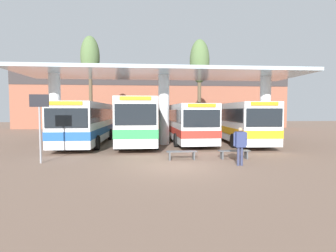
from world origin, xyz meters
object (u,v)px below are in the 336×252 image
object	(u,v)px
transit_bus_left_bay	(87,121)
transit_bus_right_bay	(185,121)
transit_bus_far_right_bay	(236,121)
poplar_tree_behind_right	(90,59)
pedestrian_waiting	(240,142)
info_sign_platform	(40,115)
transit_bus_center_bay	(138,119)
waiting_bench_mid_platform	(182,153)
poplar_tree_behind_left	(200,63)
waiting_bench_near_pillar	(234,153)

from	to	relation	value
transit_bus_left_bay	transit_bus_right_bay	size ratio (longest dim) A/B	0.89
transit_bus_far_right_bay	poplar_tree_behind_right	xyz separation A→B (m)	(-12.98, 6.90, 6.07)
pedestrian_waiting	poplar_tree_behind_right	xyz separation A→B (m)	(-9.93, 15.96, 6.73)
transit_bus_left_bay	info_sign_platform	distance (m)	7.40
transit_bus_center_bay	waiting_bench_mid_platform	xyz separation A→B (m)	(2.43, -6.89, -1.56)
transit_bus_right_bay	pedestrian_waiting	world-z (taller)	transit_bus_right_bay
transit_bus_center_bay	info_sign_platform	distance (m)	8.49
info_sign_platform	poplar_tree_behind_left	distance (m)	18.32
transit_bus_right_bay	pedestrian_waiting	size ratio (longest dim) A/B	6.65
transit_bus_center_bay	transit_bus_right_bay	distance (m)	4.18
transit_bus_far_right_bay	poplar_tree_behind_right	bearing A→B (deg)	-25.53
transit_bus_left_bay	waiting_bench_near_pillar	size ratio (longest dim) A/B	6.41
transit_bus_left_bay	waiting_bench_mid_platform	distance (m)	9.54
transit_bus_center_bay	poplar_tree_behind_right	size ratio (longest dim) A/B	1.04
transit_bus_right_bay	poplar_tree_behind_left	world-z (taller)	poplar_tree_behind_left
transit_bus_center_bay	waiting_bench_mid_platform	size ratio (longest dim) A/B	6.65
info_sign_platform	poplar_tree_behind_left	bearing A→B (deg)	52.43
transit_bus_right_bay	waiting_bench_mid_platform	xyz separation A→B (m)	(-1.45, -8.44, -1.35)
transit_bus_far_right_bay	transit_bus_right_bay	bearing A→B (deg)	-11.79
info_sign_platform	poplar_tree_behind_right	bearing A→B (deg)	91.93
transit_bus_far_right_bay	info_sign_platform	xyz separation A→B (m)	(-12.49, -7.68, 0.62)
transit_bus_left_bay	transit_bus_right_bay	xyz separation A→B (m)	(7.71, 1.38, -0.05)
transit_bus_left_bay	transit_bus_center_bay	distance (m)	3.84
waiting_bench_mid_platform	pedestrian_waiting	bearing A→B (deg)	-33.77
transit_bus_center_bay	poplar_tree_behind_left	xyz separation A→B (m)	(6.21, 6.76, 5.57)
info_sign_platform	pedestrian_waiting	size ratio (longest dim) A/B	1.87
poplar_tree_behind_left	poplar_tree_behind_right	bearing A→B (deg)	176.74
transit_bus_center_bay	waiting_bench_near_pillar	world-z (taller)	transit_bus_center_bay
transit_bus_right_bay	info_sign_platform	bearing A→B (deg)	44.45
transit_bus_left_bay	transit_bus_far_right_bay	size ratio (longest dim) A/B	0.95
transit_bus_far_right_bay	poplar_tree_behind_right	world-z (taller)	poplar_tree_behind_right
info_sign_platform	poplar_tree_behind_left	size ratio (longest dim) A/B	0.34
transit_bus_left_bay	transit_bus_center_bay	bearing A→B (deg)	178.00
pedestrian_waiting	transit_bus_center_bay	bearing A→B (deg)	117.44
waiting_bench_near_pillar	transit_bus_right_bay	bearing A→B (deg)	99.11
waiting_bench_near_pillar	info_sign_platform	bearing A→B (deg)	-178.33
poplar_tree_behind_left	waiting_bench_mid_platform	bearing A→B (deg)	-105.48
pedestrian_waiting	poplar_tree_behind_right	size ratio (longest dim) A/B	0.18
waiting_bench_mid_platform	poplar_tree_behind_right	world-z (taller)	poplar_tree_behind_right
transit_bus_right_bay	poplar_tree_behind_left	distance (m)	8.13
waiting_bench_mid_platform	poplar_tree_behind_left	world-z (taller)	poplar_tree_behind_left
waiting_bench_near_pillar	pedestrian_waiting	world-z (taller)	pedestrian_waiting
transit_bus_left_bay	transit_bus_far_right_bay	xyz separation A→B (m)	(11.82, 0.34, 0.00)
waiting_bench_mid_platform	info_sign_platform	xyz separation A→B (m)	(-6.94, -0.28, 2.02)
transit_bus_right_bay	poplar_tree_behind_right	size ratio (longest dim) A/B	1.17
info_sign_platform	pedestrian_waiting	distance (m)	9.62
waiting_bench_mid_platform	poplar_tree_behind_right	bearing A→B (deg)	117.47
transit_bus_far_right_bay	poplar_tree_behind_right	size ratio (longest dim) A/B	1.10
waiting_bench_near_pillar	poplar_tree_behind_left	size ratio (longest dim) A/B	0.17
waiting_bench_mid_platform	poplar_tree_behind_left	distance (m)	15.86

